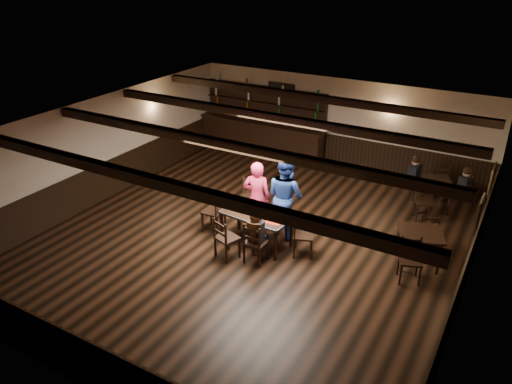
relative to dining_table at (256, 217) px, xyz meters
The scene contains 25 objects.
ground 0.70m from the dining_table, 137.61° to the left, with size 10.00×10.00×0.00m, color black.
room_shell 1.10m from the dining_table, 128.82° to the left, with size 9.02×10.02×2.71m.
dining_table is the anchor object (origin of this frame).
chair_near_left 0.91m from the dining_table, 108.93° to the right, with size 0.55×0.54×0.94m.
chair_near_right 0.79m from the dining_table, 63.47° to the right, with size 0.44×0.42×0.93m.
chair_end_left 1.08m from the dining_table, behind, with size 0.48×0.50×1.01m.
chair_end_right 1.03m from the dining_table, ahead, with size 0.55×0.56×0.94m.
chair_far_pushed 1.48m from the dining_table, 124.26° to the left, with size 0.61×0.60×0.98m.
woman_pink 0.62m from the dining_table, 118.50° to the left, with size 0.63×0.42×1.74m, color #FD395F.
man_blue 0.86m from the dining_table, 65.36° to the left, with size 0.94×0.73×1.92m, color navy.
seated_person 0.74m from the dining_table, 61.16° to the right, with size 0.32×0.48×0.77m.
cake 0.51m from the dining_table, behind, with size 0.31×0.31×0.10m.
plate_stack_a 0.17m from the dining_table, 127.88° to the right, with size 0.15×0.15×0.14m, color white.
plate_stack_b 0.26m from the dining_table, 22.06° to the left, with size 0.19×0.19×0.23m, color white.
tea_light 0.20m from the dining_table, 48.36° to the left, with size 0.05×0.05×0.06m.
salt_shaker 0.43m from the dining_table, 18.13° to the right, with size 0.04×0.04×0.09m, color silver.
pepper_shaker 0.46m from the dining_table, 20.03° to the right, with size 0.03×0.03×0.09m, color #A5A8AD.
drink_glass 0.33m from the dining_table, 26.17° to the left, with size 0.07×0.07×0.11m, color silver.
menu_red 0.52m from the dining_table, 13.83° to the right, with size 0.33×0.23×0.00m, color #9F2211.
menu_blue 0.59m from the dining_table, ahead, with size 0.31×0.22×0.00m, color #0F174B.
bar_counter 5.50m from the dining_table, 117.97° to the left, with size 4.35×0.70×2.20m.
back_table_a 3.46m from the dining_table, 16.75° to the left, with size 1.12×1.12×0.75m.
back_table_b 4.78m from the dining_table, 51.63° to the left, with size 1.17×1.17×0.75m.
bg_patron_left 4.60m from the dining_table, 57.76° to the left, with size 0.29×0.42×0.79m.
bg_patron_right 5.32m from the dining_table, 45.97° to the left, with size 0.32×0.42×0.76m.
Camera 1 is at (4.94, -8.47, 5.88)m, focal length 35.00 mm.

